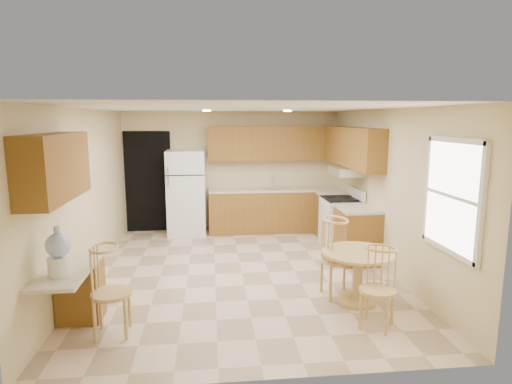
{
  "coord_description": "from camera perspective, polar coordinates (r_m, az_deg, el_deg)",
  "views": [
    {
      "loc": [
        -0.45,
        -6.27,
        2.35
      ],
      "look_at": [
        0.25,
        0.3,
        1.22
      ],
      "focal_mm": 30.0,
      "sensor_mm": 36.0,
      "label": 1
    }
  ],
  "objects": [
    {
      "name": "floor",
      "position": [
        6.71,
        -1.9,
        -10.75
      ],
      "size": [
        5.5,
        5.5,
        0.0
      ],
      "primitive_type": "plane",
      "color": "beige",
      "rests_on": "ground"
    },
    {
      "name": "ceiling",
      "position": [
        6.29,
        -2.03,
        11.1
      ],
      "size": [
        4.5,
        5.5,
        0.02
      ],
      "primitive_type": "cube",
      "color": "white",
      "rests_on": "wall_back"
    },
    {
      "name": "wall_back",
      "position": [
        9.1,
        -3.22,
        2.79
      ],
      "size": [
        4.5,
        0.02,
        2.5
      ],
      "primitive_type": "cube",
      "color": "#C8B587",
      "rests_on": "floor"
    },
    {
      "name": "wall_front",
      "position": [
        3.72,
        1.15,
        -7.5
      ],
      "size": [
        4.5,
        0.02,
        2.5
      ],
      "primitive_type": "cube",
      "color": "#C8B587",
      "rests_on": "floor"
    },
    {
      "name": "wall_left",
      "position": [
        6.62,
        -21.78,
        -0.53
      ],
      "size": [
        0.02,
        5.5,
        2.5
      ],
      "primitive_type": "cube",
      "color": "#C8B587",
      "rests_on": "floor"
    },
    {
      "name": "wall_right",
      "position": [
        6.92,
        16.97,
        0.16
      ],
      "size": [
        0.02,
        5.5,
        2.5
      ],
      "primitive_type": "cube",
      "color": "#C8B587",
      "rests_on": "floor"
    },
    {
      "name": "doorway",
      "position": [
        9.19,
        -14.16,
        1.32
      ],
      "size": [
        0.9,
        0.02,
        2.1
      ],
      "primitive_type": "cube",
      "color": "black",
      "rests_on": "floor"
    },
    {
      "name": "base_cab_back",
      "position": [
        9.03,
        2.49,
        -2.51
      ],
      "size": [
        2.75,
        0.6,
        0.87
      ],
      "primitive_type": "cube",
      "color": "brown",
      "rests_on": "floor"
    },
    {
      "name": "counter_back",
      "position": [
        8.94,
        2.51,
        0.34
      ],
      "size": [
        2.75,
        0.63,
        0.04
      ],
      "primitive_type": "cube",
      "color": "beige",
      "rests_on": "base_cab_back"
    },
    {
      "name": "base_cab_right_a",
      "position": [
        8.69,
        10.12,
        -3.14
      ],
      "size": [
        0.6,
        0.59,
        0.87
      ],
      "primitive_type": "cube",
      "color": "brown",
      "rests_on": "floor"
    },
    {
      "name": "counter_right_a",
      "position": [
        8.6,
        10.21,
        -0.18
      ],
      "size": [
        0.63,
        0.59,
        0.04
      ],
      "primitive_type": "cube",
      "color": "beige",
      "rests_on": "base_cab_right_a"
    },
    {
      "name": "base_cab_right_b",
      "position": [
        7.34,
        13.27,
        -5.64
      ],
      "size": [
        0.6,
        0.8,
        0.87
      ],
      "primitive_type": "cube",
      "color": "brown",
      "rests_on": "floor"
    },
    {
      "name": "counter_right_b",
      "position": [
        7.24,
        13.41,
        -2.16
      ],
      "size": [
        0.63,
        0.8,
        0.04
      ],
      "primitive_type": "cube",
      "color": "beige",
      "rests_on": "base_cab_right_b"
    },
    {
      "name": "upper_cab_back",
      "position": [
        8.97,
        2.43,
        6.55
      ],
      "size": [
        2.75,
        0.33,
        0.7
      ],
      "primitive_type": "cube",
      "color": "brown",
      "rests_on": "wall_back"
    },
    {
      "name": "upper_cab_right",
      "position": [
        7.92,
        12.67,
        5.89
      ],
      "size": [
        0.33,
        2.42,
        0.7
      ],
      "primitive_type": "cube",
      "color": "brown",
      "rests_on": "wall_right"
    },
    {
      "name": "upper_cab_left",
      "position": [
        4.97,
        -25.28,
        3.03
      ],
      "size": [
        0.33,
        1.4,
        0.7
      ],
      "primitive_type": "cube",
      "color": "brown",
      "rests_on": "wall_left"
    },
    {
      "name": "sink",
      "position": [
        8.93,
        2.35,
        0.48
      ],
      "size": [
        0.78,
        0.44,
        0.01
      ],
      "primitive_type": "cube",
      "color": "silver",
      "rests_on": "counter_back"
    },
    {
      "name": "range_hood",
      "position": [
        7.9,
        12.03,
        2.77
      ],
      "size": [
        0.5,
        0.76,
        0.14
      ],
      "primitive_type": "cube",
      "color": "silver",
      "rests_on": "upper_cab_right"
    },
    {
      "name": "desk_pedestal",
      "position": [
        5.56,
        -22.35,
        -12.01
      ],
      "size": [
        0.48,
        0.42,
        0.72
      ],
      "primitive_type": "cube",
      "color": "brown",
      "rests_on": "floor"
    },
    {
      "name": "desk_top",
      "position": [
        5.09,
        -23.82,
        -9.47
      ],
      "size": [
        0.5,
        1.2,
        0.04
      ],
      "primitive_type": "cube",
      "color": "beige",
      "rests_on": "desk_pedestal"
    },
    {
      "name": "window",
      "position": [
        5.24,
        24.75,
        -0.51
      ],
      "size": [
        0.06,
        1.12,
        1.3
      ],
      "color": "white",
      "rests_on": "wall_right"
    },
    {
      "name": "can_light_a",
      "position": [
        7.47,
        -6.59,
        10.72
      ],
      "size": [
        0.14,
        0.14,
        0.02
      ],
      "primitive_type": "cylinder",
      "color": "white",
      "rests_on": "ceiling"
    },
    {
      "name": "can_light_b",
      "position": [
        7.59,
        4.22,
        10.74
      ],
      "size": [
        0.14,
        0.14,
        0.02
      ],
      "primitive_type": "cylinder",
      "color": "white",
      "rests_on": "ceiling"
    },
    {
      "name": "refrigerator",
      "position": [
        8.81,
        -9.26,
        -0.1
      ],
      "size": [
        0.76,
        0.74,
        1.72
      ],
      "color": "white",
      "rests_on": "floor"
    },
    {
      "name": "stove",
      "position": [
        8.04,
        11.29,
        -3.97
      ],
      "size": [
        0.65,
        0.76,
        1.09
      ],
      "color": "white",
      "rests_on": "floor"
    },
    {
      "name": "dining_table",
      "position": [
        5.7,
        13.44,
        -10.01
      ],
      "size": [
        0.93,
        0.93,
        0.69
      ],
      "rotation": [
        0.0,
        0.0,
        0.21
      ],
      "color": "tan",
      "rests_on": "floor"
    },
    {
      "name": "chair_table_a",
      "position": [
        5.72,
        11.24,
        -7.87
      ],
      "size": [
        0.46,
        0.6,
        1.05
      ],
      "rotation": [
        0.0,
        0.0,
        -1.47
      ],
      "color": "tan",
      "rests_on": "floor"
    },
    {
      "name": "chair_table_b",
      "position": [
        5.02,
        16.34,
        -11.57
      ],
      "size": [
        0.41,
        0.48,
        0.92
      ],
      "rotation": [
        0.0,
        0.0,
        2.53
      ],
      "color": "tan",
      "rests_on": "floor"
    },
    {
      "name": "chair_desk",
      "position": [
        4.9,
        -19.04,
        -11.68
      ],
      "size": [
        0.44,
        0.57,
        0.99
      ],
      "rotation": [
        0.0,
        0.0,
        -1.52
      ],
      "color": "tan",
      "rests_on": "floor"
    },
    {
      "name": "water_crock",
      "position": [
        4.81,
        -24.82,
        -7.45
      ],
      "size": [
        0.25,
        0.25,
        0.52
      ],
      "color": "white",
      "rests_on": "desk_top"
    }
  ]
}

